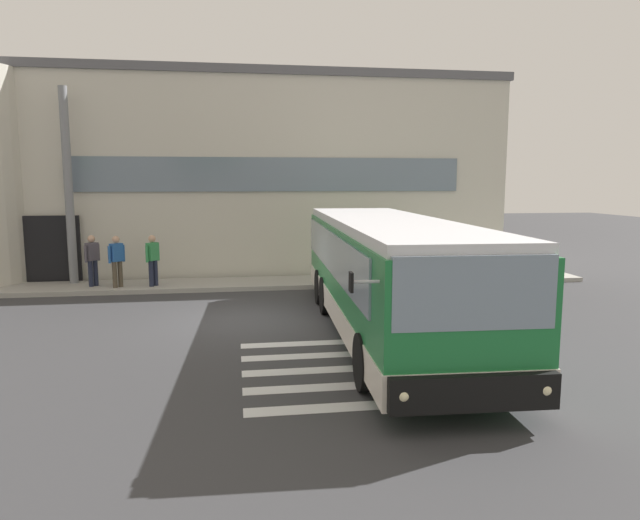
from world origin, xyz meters
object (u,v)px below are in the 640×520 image
entry_support_column (68,187)px  passenger_near_column (92,258)px  passenger_by_doorway (116,258)px  passenger_at_curb_edge (153,258)px  bus_main_foreground (388,278)px

entry_support_column → passenger_near_column: size_ratio=3.86×
entry_support_column → passenger_near_column: entry_support_column is taller
entry_support_column → passenger_by_doorway: size_ratio=3.86×
entry_support_column → passenger_by_doorway: entry_support_column is taller
entry_support_column → passenger_at_curb_edge: (2.74, -0.98, -2.30)m
bus_main_foreground → passenger_by_doorway: bus_main_foreground is taller
bus_main_foreground → passenger_near_column: 10.44m
entry_support_column → bus_main_foreground: size_ratio=0.59×
passenger_by_doorway → passenger_at_curb_edge: (1.14, 0.04, -0.03)m
passenger_at_curb_edge → entry_support_column: bearing=160.4°
entry_support_column → passenger_at_curb_edge: entry_support_column is taller
passenger_near_column → entry_support_column: bearing=138.4°
entry_support_column → passenger_near_column: bearing=-41.6°
passenger_by_doorway → passenger_at_curb_edge: size_ratio=1.00×
bus_main_foreground → passenger_at_curb_edge: bus_main_foreground is taller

